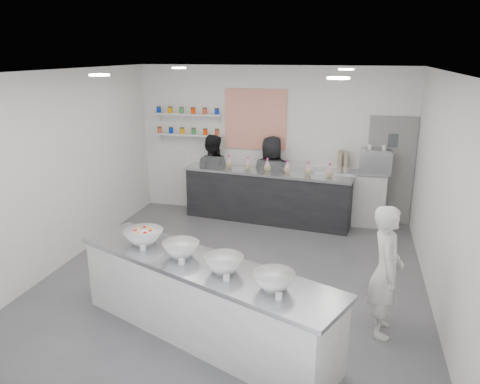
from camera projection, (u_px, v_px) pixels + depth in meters
name	position (u px, v px, depth m)	size (l,w,h in m)	color
floor	(235.00, 277.00, 7.03)	(6.00, 6.00, 0.00)	#515156
ceiling	(234.00, 71.00, 6.17)	(6.00, 6.00, 0.00)	white
back_wall	(272.00, 142.00, 9.39)	(5.50, 5.50, 0.00)	white
left_wall	(63.00, 169.00, 7.24)	(6.00, 6.00, 0.00)	white
right_wall	(443.00, 194.00, 5.96)	(6.00, 6.00, 0.00)	white
back_door	(390.00, 171.00, 8.95)	(0.88, 0.04, 2.10)	gray
pattern_panel	(255.00, 119.00, 9.32)	(1.25, 0.03, 1.20)	#EE3E18
jar_shelf_lower	(188.00, 135.00, 9.67)	(1.45, 0.22, 0.04)	silver
jar_shelf_upper	(188.00, 114.00, 9.55)	(1.45, 0.22, 0.04)	silver
preserve_jars	(188.00, 121.00, 9.57)	(1.45, 0.10, 0.56)	#C34525
downlight_0	(99.00, 75.00, 5.57)	(0.24, 0.24, 0.02)	white
downlight_1	(338.00, 78.00, 4.92)	(0.24, 0.24, 0.02)	white
downlight_2	(179.00, 68.00, 7.99)	(0.24, 0.24, 0.02)	white
downlight_3	(346.00, 69.00, 7.33)	(0.24, 0.24, 0.02)	white
prep_counter	(203.00, 300.00, 5.45)	(3.44, 0.78, 0.94)	beige
back_bar	(267.00, 196.00, 9.21)	(3.30, 0.60, 1.02)	black
sneeze_guard	(263.00, 168.00, 8.76)	(3.25, 0.01, 0.28)	white
espresso_ledge	(348.00, 197.00, 9.10)	(1.41, 0.45, 1.05)	beige
espresso_machine	(376.00, 162.00, 8.78)	(0.57, 0.39, 0.44)	#93969E
cup_stacks	(343.00, 162.00, 8.93)	(0.27, 0.24, 0.37)	gray
prep_bowls	(202.00, 256.00, 5.29)	(2.39, 0.54, 0.18)	white
label_cards	(206.00, 283.00, 4.79)	(2.01, 0.04, 0.07)	white
cookie_bags	(267.00, 165.00, 9.02)	(2.54, 0.14, 0.26)	pink
woman_prep	(386.00, 271.00, 5.43)	(0.58, 0.38, 1.60)	silver
staff_left	(212.00, 174.00, 9.63)	(0.80, 0.62, 1.65)	black
staff_right	(271.00, 177.00, 9.34)	(0.82, 0.53, 1.67)	black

